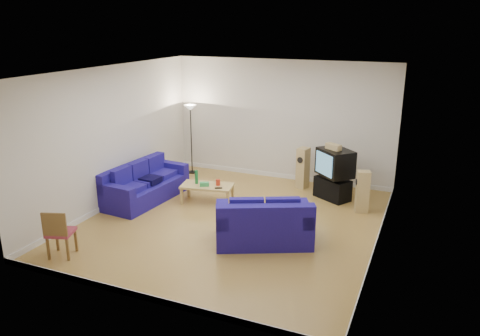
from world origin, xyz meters
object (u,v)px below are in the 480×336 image
at_px(sofa_three_seat, 144,187).
at_px(sofa_loveseat, 264,226).
at_px(tv_stand, 332,189).
at_px(television, 335,163).
at_px(coffee_table, 207,187).

xyz_separation_m(sofa_three_seat, sofa_loveseat, (3.46, -1.07, 0.02)).
relative_size(tv_stand, television, 0.83).
xyz_separation_m(tv_stand, television, (0.03, -0.03, 0.67)).
xyz_separation_m(coffee_table, television, (2.71, 1.37, 0.54)).
bearing_deg(sofa_three_seat, television, 118.07).
xyz_separation_m(sofa_three_seat, tv_stand, (4.18, 1.82, -0.07)).
xyz_separation_m(coffee_table, tv_stand, (2.68, 1.40, -0.13)).
bearing_deg(tv_stand, sofa_loveseat, -72.99).
bearing_deg(tv_stand, coffee_table, -121.54).
relative_size(coffee_table, tv_stand, 1.54).
height_order(sofa_loveseat, coffee_table, sofa_loveseat).
bearing_deg(tv_stand, television, -15.02).
bearing_deg(television, coffee_table, -109.23).
bearing_deg(sofa_three_seat, tv_stand, 118.55).
height_order(sofa_three_seat, tv_stand, sofa_three_seat).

